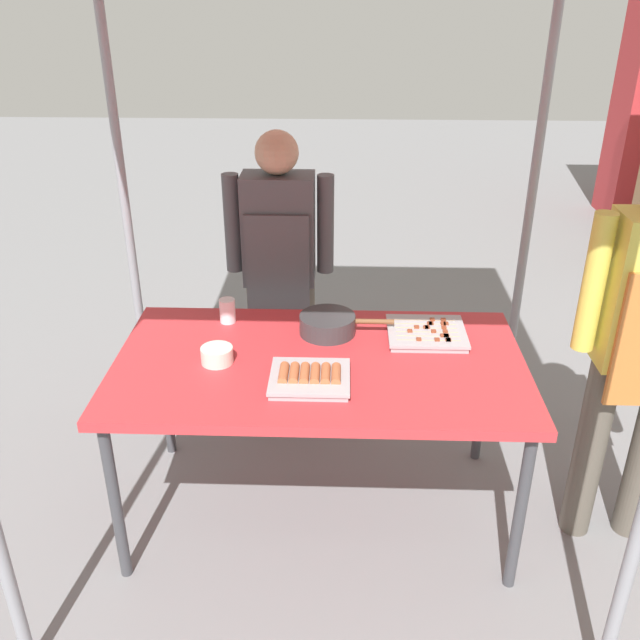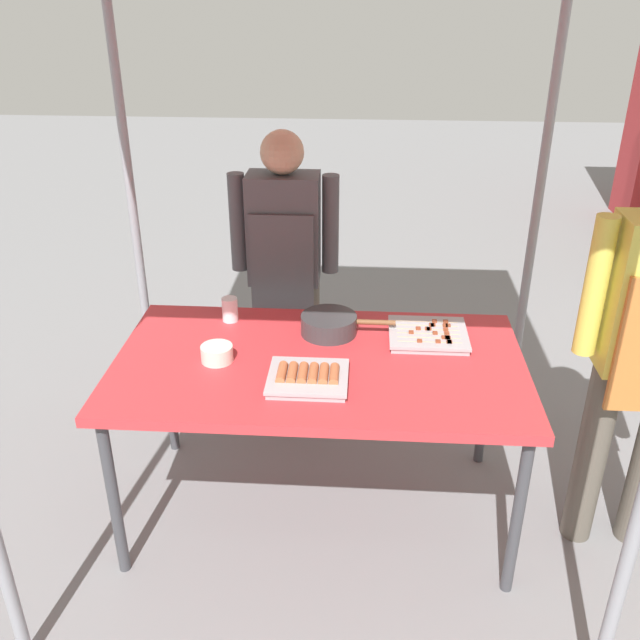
% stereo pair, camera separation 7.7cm
% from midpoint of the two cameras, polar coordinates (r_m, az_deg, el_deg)
% --- Properties ---
extents(ground_plane, '(18.00, 18.00, 0.00)m').
position_cam_midpoint_polar(ground_plane, '(3.15, 0.66, -15.23)').
color(ground_plane, slate).
extents(stall_table, '(1.60, 0.90, 0.75)m').
position_cam_midpoint_polar(stall_table, '(2.73, 0.73, -4.28)').
color(stall_table, '#C63338').
rests_on(stall_table, ground).
extents(tray_grilled_sausages, '(0.29, 0.26, 0.06)m').
position_cam_midpoint_polar(tray_grilled_sausages, '(2.55, -0.14, -4.75)').
color(tray_grilled_sausages, '#ADADB2').
rests_on(tray_grilled_sausages, stall_table).
extents(tray_meat_skewers, '(0.32, 0.29, 0.04)m').
position_cam_midpoint_polar(tray_meat_skewers, '(2.89, 9.65, -1.20)').
color(tray_meat_skewers, '#ADADB2').
rests_on(tray_meat_skewers, stall_table).
extents(cooking_wok, '(0.39, 0.23, 0.08)m').
position_cam_midpoint_polar(cooking_wok, '(2.88, 1.54, -0.31)').
color(cooking_wok, '#38383A').
rests_on(cooking_wok, stall_table).
extents(condiment_bowl, '(0.12, 0.12, 0.06)m').
position_cam_midpoint_polar(condiment_bowl, '(2.71, -7.67, -2.74)').
color(condiment_bowl, silver).
rests_on(condiment_bowl, stall_table).
extents(drink_cup_near_edge, '(0.07, 0.07, 0.11)m').
position_cam_midpoint_polar(drink_cup_near_edge, '(3.01, -6.69, 0.87)').
color(drink_cup_near_edge, white).
rests_on(drink_cup_near_edge, stall_table).
extents(vendor_woman, '(0.52, 0.22, 1.47)m').
position_cam_midpoint_polar(vendor_woman, '(3.38, -2.28, 5.13)').
color(vendor_woman, '#595147').
rests_on(vendor_woman, ground).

